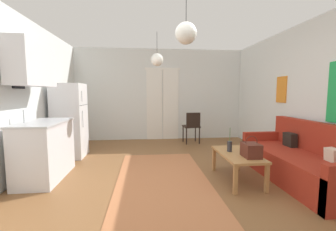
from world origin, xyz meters
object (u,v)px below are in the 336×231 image
(pendant_lamp_near, at_px, (186,33))
(accent_chair, at_px, (192,125))
(coffee_table, at_px, (237,157))
(handbag, at_px, (251,150))
(pendant_lamp_far, at_px, (157,60))
(couch, at_px, (302,163))
(bamboo_vase, at_px, (230,146))
(refrigerator, at_px, (70,120))

(pendant_lamp_near, bearing_deg, accent_chair, 76.34)
(coffee_table, xyz_separation_m, accent_chair, (-0.17, 2.58, 0.11))
(handbag, distance_m, pendant_lamp_far, 2.62)
(handbag, height_order, pendant_lamp_near, pendant_lamp_near)
(couch, relative_size, bamboo_vase, 5.40)
(accent_chair, xyz_separation_m, pendant_lamp_far, (-0.99, -1.08, 1.56))
(couch, xyz_separation_m, bamboo_vase, (-1.10, 0.21, 0.24))
(accent_chair, bearing_deg, bamboo_vase, 86.46)
(handbag, bearing_deg, accent_chair, 95.59)
(couch, bearing_deg, refrigerator, 156.76)
(accent_chair, bearing_deg, pendant_lamp_far, 42.02)
(couch, distance_m, refrigerator, 4.40)
(handbag, relative_size, accent_chair, 0.37)
(pendant_lamp_near, bearing_deg, handbag, 13.75)
(refrigerator, xyz_separation_m, accent_chair, (2.84, 0.96, -0.29))
(bamboo_vase, relative_size, pendant_lamp_far, 0.55)
(refrigerator, relative_size, accent_chair, 1.85)
(couch, bearing_deg, pendant_lamp_near, -169.11)
(coffee_table, xyz_separation_m, pendant_lamp_far, (-1.16, 1.50, 1.68))
(coffee_table, height_order, accent_chair, accent_chair)
(bamboo_vase, bearing_deg, pendant_lamp_far, 127.40)
(couch, xyz_separation_m, coffee_table, (-1.00, 0.11, 0.10))
(handbag, xyz_separation_m, pendant_lamp_near, (-1.02, -0.25, 1.55))
(bamboo_vase, bearing_deg, accent_chair, 91.85)
(pendant_lamp_far, bearing_deg, refrigerator, 176.28)
(couch, relative_size, pendant_lamp_near, 3.09)
(bamboo_vase, height_order, pendant_lamp_far, pendant_lamp_far)
(couch, height_order, refrigerator, refrigerator)
(couch, distance_m, handbag, 0.95)
(pendant_lamp_near, bearing_deg, bamboo_vase, 35.00)
(bamboo_vase, relative_size, accent_chair, 0.45)
(refrigerator, distance_m, accent_chair, 3.01)
(handbag, bearing_deg, pendant_lamp_near, -166.25)
(bamboo_vase, bearing_deg, handbag, -59.24)
(couch, height_order, handbag, couch)
(pendant_lamp_near, bearing_deg, coffee_table, 27.45)
(bamboo_vase, distance_m, accent_chair, 2.48)
(couch, relative_size, handbag, 6.63)
(coffee_table, bearing_deg, pendant_lamp_far, 127.78)
(coffee_table, distance_m, refrigerator, 3.45)
(couch, distance_m, accent_chair, 2.94)
(handbag, relative_size, refrigerator, 0.20)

